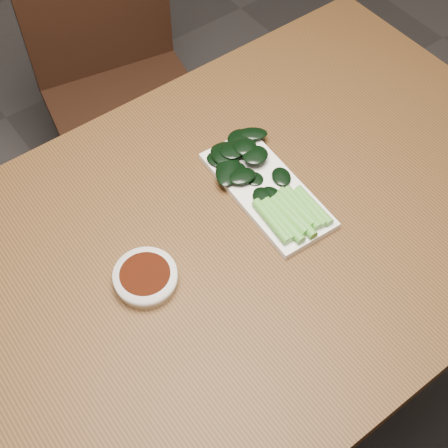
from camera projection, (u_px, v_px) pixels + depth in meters
ground at (217, 395)px, 1.71m from camera, size 6.00×6.00×0.00m
table at (214, 267)px, 1.16m from camera, size 1.40×0.80×0.75m
chair_far at (119, 82)px, 1.73m from camera, size 0.48×0.48×0.89m
sauce_bowl at (146, 278)px, 1.05m from camera, size 0.11×0.11×0.03m
serving_plate at (267, 190)px, 1.17m from camera, size 0.14×0.29×0.01m
gai_lan at (261, 181)px, 1.16m from camera, size 0.17×0.29×0.03m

